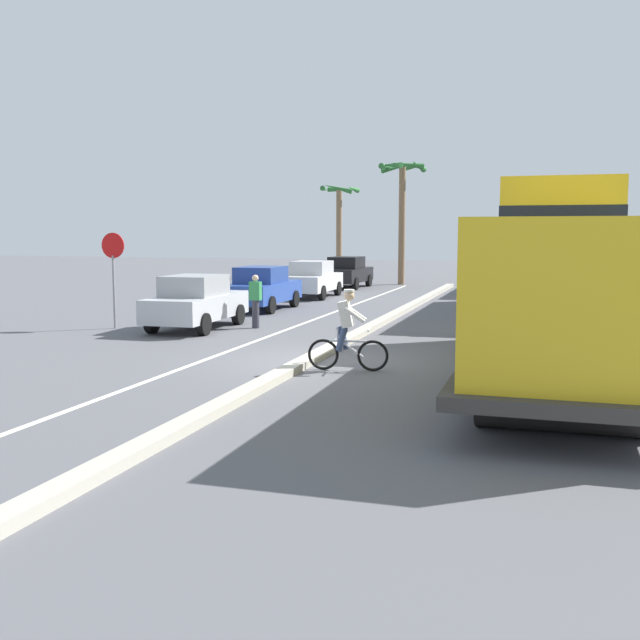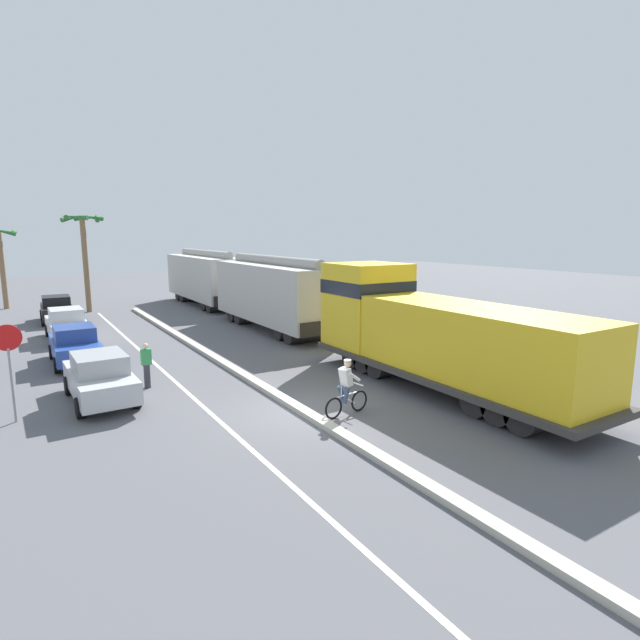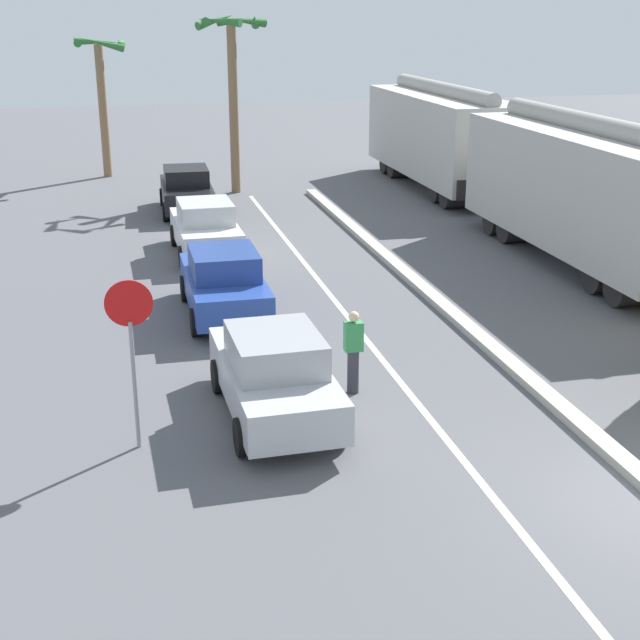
{
  "view_description": "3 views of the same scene",
  "coord_description": "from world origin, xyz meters",
  "px_view_note": "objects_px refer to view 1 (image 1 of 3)",
  "views": [
    {
      "loc": [
        5.08,
        -15.97,
        2.91
      ],
      "look_at": [
        0.3,
        -0.5,
        1.0
      ],
      "focal_mm": 42.0,
      "sensor_mm": 36.0,
      "label": 1
    },
    {
      "loc": [
        -7.16,
        -12.76,
        5.43
      ],
      "look_at": [
        2.88,
        3.52,
        2.08
      ],
      "focal_mm": 28.0,
      "sensor_mm": 36.0,
      "label": 2
    },
    {
      "loc": [
        -7.55,
        -9.96,
        6.86
      ],
      "look_at": [
        -3.69,
        6.6,
        0.92
      ],
      "focal_mm": 50.0,
      "sensor_mm": 36.0,
      "label": 3
    }
  ],
  "objects_px": {
    "hopper_car_lead": "(557,255)",
    "parked_car_blue": "(262,288)",
    "stop_sign": "(113,261)",
    "palm_tree_far": "(402,192)",
    "locomotive": "(560,286)",
    "pedestrian_by_cars": "(255,300)",
    "palm_tree_near": "(339,211)",
    "hopper_car_middle": "(556,248)",
    "parked_car_silver": "(196,302)",
    "parked_car_white": "(312,279)",
    "parked_car_black": "(347,272)",
    "cyclist": "(347,332)"
  },
  "relations": [
    {
      "from": "hopper_car_lead",
      "to": "parked_car_blue",
      "type": "relative_size",
      "value": 2.52
    },
    {
      "from": "stop_sign",
      "to": "palm_tree_far",
      "type": "bearing_deg",
      "value": 77.76
    },
    {
      "from": "locomotive",
      "to": "pedestrian_by_cars",
      "type": "relative_size",
      "value": 7.17
    },
    {
      "from": "palm_tree_near",
      "to": "stop_sign",
      "type": "bearing_deg",
      "value": -89.38
    },
    {
      "from": "hopper_car_middle",
      "to": "stop_sign",
      "type": "relative_size",
      "value": 3.68
    },
    {
      "from": "hopper_car_lead",
      "to": "palm_tree_near",
      "type": "relative_size",
      "value": 1.79
    },
    {
      "from": "locomotive",
      "to": "hopper_car_lead",
      "type": "height_order",
      "value": "locomotive"
    },
    {
      "from": "parked_car_silver",
      "to": "stop_sign",
      "type": "distance_m",
      "value": 2.77
    },
    {
      "from": "parked_car_white",
      "to": "palm_tree_far",
      "type": "relative_size",
      "value": 0.62
    },
    {
      "from": "parked_car_black",
      "to": "parked_car_white",
      "type": "bearing_deg",
      "value": -89.79
    },
    {
      "from": "hopper_car_middle",
      "to": "palm_tree_near",
      "type": "distance_m",
      "value": 14.4
    },
    {
      "from": "parked_car_blue",
      "to": "stop_sign",
      "type": "relative_size",
      "value": 1.46
    },
    {
      "from": "hopper_car_lead",
      "to": "parked_car_silver",
      "type": "xyz_separation_m",
      "value": [
        -10.33,
        -8.0,
        -1.26
      ]
    },
    {
      "from": "locomotive",
      "to": "hopper_car_middle",
      "type": "xyz_separation_m",
      "value": [
        0.0,
        23.76,
        0.28
      ]
    },
    {
      "from": "parked_car_blue",
      "to": "cyclist",
      "type": "distance_m",
      "value": 12.64
    },
    {
      "from": "palm_tree_near",
      "to": "hopper_car_middle",
      "type": "bearing_deg",
      "value": -23.96
    },
    {
      "from": "parked_car_black",
      "to": "cyclist",
      "type": "bearing_deg",
      "value": -74.92
    },
    {
      "from": "hopper_car_middle",
      "to": "pedestrian_by_cars",
      "type": "height_order",
      "value": "hopper_car_middle"
    },
    {
      "from": "parked_car_black",
      "to": "pedestrian_by_cars",
      "type": "xyz_separation_m",
      "value": [
        1.62,
        -16.66,
        0.03
      ]
    },
    {
      "from": "parked_car_silver",
      "to": "hopper_car_lead",
      "type": "bearing_deg",
      "value": 37.76
    },
    {
      "from": "parked_car_white",
      "to": "stop_sign",
      "type": "height_order",
      "value": "stop_sign"
    },
    {
      "from": "parked_car_silver",
      "to": "parked_car_blue",
      "type": "height_order",
      "value": "same"
    },
    {
      "from": "stop_sign",
      "to": "palm_tree_far",
      "type": "relative_size",
      "value": 0.42
    },
    {
      "from": "hopper_car_lead",
      "to": "stop_sign",
      "type": "relative_size",
      "value": 3.68
    },
    {
      "from": "locomotive",
      "to": "parked_car_silver",
      "type": "bearing_deg",
      "value": 158.08
    },
    {
      "from": "hopper_car_lead",
      "to": "pedestrian_by_cars",
      "type": "xyz_separation_m",
      "value": [
        -8.7,
        -7.3,
        -1.23
      ]
    },
    {
      "from": "parked_car_blue",
      "to": "hopper_car_lead",
      "type": "bearing_deg",
      "value": 12.12
    },
    {
      "from": "stop_sign",
      "to": "hopper_car_middle",
      "type": "bearing_deg",
      "value": 57.8
    },
    {
      "from": "stop_sign",
      "to": "hopper_car_lead",
      "type": "bearing_deg",
      "value": 34.11
    },
    {
      "from": "hopper_car_lead",
      "to": "parked_car_blue",
      "type": "height_order",
      "value": "hopper_car_lead"
    },
    {
      "from": "locomotive",
      "to": "hopper_car_middle",
      "type": "relative_size",
      "value": 1.1
    },
    {
      "from": "pedestrian_by_cars",
      "to": "stop_sign",
      "type": "bearing_deg",
      "value": -161.83
    },
    {
      "from": "locomotive",
      "to": "parked_car_white",
      "type": "height_order",
      "value": "locomotive"
    },
    {
      "from": "parked_car_silver",
      "to": "palm_tree_near",
      "type": "distance_m",
      "value": 25.75
    },
    {
      "from": "parked_car_white",
      "to": "palm_tree_near",
      "type": "relative_size",
      "value": 0.71
    },
    {
      "from": "parked_car_blue",
      "to": "palm_tree_far",
      "type": "distance_m",
      "value": 15.67
    },
    {
      "from": "parked_car_white",
      "to": "stop_sign",
      "type": "relative_size",
      "value": 1.47
    },
    {
      "from": "hopper_car_lead",
      "to": "palm_tree_far",
      "type": "relative_size",
      "value": 1.56
    },
    {
      "from": "hopper_car_middle",
      "to": "parked_car_silver",
      "type": "distance_m",
      "value": 22.19
    },
    {
      "from": "hopper_car_middle",
      "to": "parked_car_white",
      "type": "bearing_deg",
      "value": -141.35
    },
    {
      "from": "hopper_car_lead",
      "to": "cyclist",
      "type": "bearing_deg",
      "value": -107.74
    },
    {
      "from": "locomotive",
      "to": "parked_car_black",
      "type": "xyz_separation_m",
      "value": [
        -10.32,
        21.51,
        -0.98
      ]
    },
    {
      "from": "cyclist",
      "to": "pedestrian_by_cars",
      "type": "distance_m",
      "value": 7.43
    },
    {
      "from": "hopper_car_middle",
      "to": "cyclist",
      "type": "distance_m",
      "value": 25.22
    },
    {
      "from": "palm_tree_far",
      "to": "parked_car_silver",
      "type": "bearing_deg",
      "value": -96.1
    },
    {
      "from": "parked_car_black",
      "to": "palm_tree_far",
      "type": "distance_m",
      "value": 5.81
    },
    {
      "from": "hopper_car_middle",
      "to": "hopper_car_lead",
      "type": "bearing_deg",
      "value": -90.0
    },
    {
      "from": "locomotive",
      "to": "cyclist",
      "type": "distance_m",
      "value": 4.48
    },
    {
      "from": "hopper_car_middle",
      "to": "pedestrian_by_cars",
      "type": "bearing_deg",
      "value": -114.72
    },
    {
      "from": "parked_car_blue",
      "to": "parked_car_white",
      "type": "bearing_deg",
      "value": 88.17
    }
  ]
}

